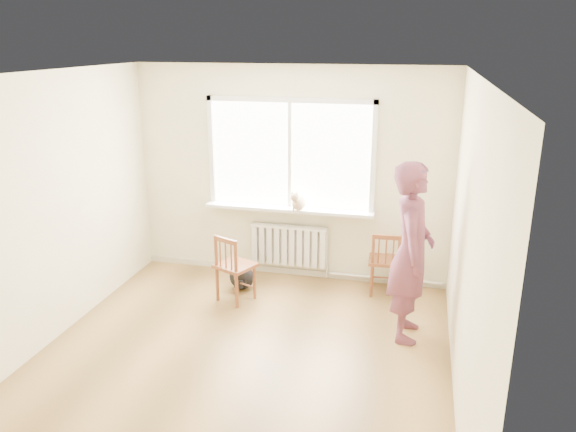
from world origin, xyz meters
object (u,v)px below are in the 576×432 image
Objects in this scene: chair_left at (233,268)px; cat at (298,202)px; chair_right at (385,263)px; person at (411,252)px; backpack at (242,277)px.

cat is at bearing -105.24° from chair_left.
chair_right is (1.73, 0.60, -0.01)m from chair_left.
cat is at bearing -10.53° from chair_right.
cat reaches higher than chair_left.
chair_right is at bearing 16.91° from person.
person is at bearing -26.62° from cat.
chair_right is 1.12m from person.
chair_left is 2.66× the size of backpack.
cat is (-1.11, 0.15, 0.66)m from chair_right.
chair_left is 2.02× the size of cat.
backpack is at bearing 70.76° from person.
backpack is at bearing -64.13° from chair_left.
person is (2.02, -0.34, 0.51)m from chair_left.
person reaches higher than cat.
chair_right is 1.30m from cat.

